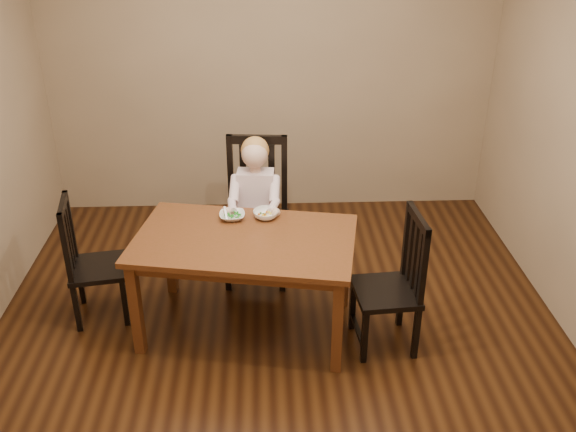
{
  "coord_description": "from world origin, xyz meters",
  "views": [
    {
      "loc": [
        -0.08,
        -3.63,
        2.78
      ],
      "look_at": [
        0.08,
        0.25,
        0.77
      ],
      "focal_mm": 40.0,
      "sensor_mm": 36.0,
      "label": 1
    }
  ],
  "objects_px": {
    "bowl_peas": "(232,216)",
    "chair_child": "(257,213)",
    "bowl_veg": "(266,214)",
    "chair_right": "(393,284)",
    "dining_table": "(245,249)",
    "chair_left": "(90,262)",
    "toddler": "(256,197)"
  },
  "relations": [
    {
      "from": "chair_right",
      "to": "bowl_veg",
      "type": "distance_m",
      "value": 1.0
    },
    {
      "from": "chair_child",
      "to": "chair_left",
      "type": "height_order",
      "value": "chair_child"
    },
    {
      "from": "chair_left",
      "to": "bowl_peas",
      "type": "xyz_separation_m",
      "value": [
        1.0,
        0.08,
        0.3
      ]
    },
    {
      "from": "chair_right",
      "to": "toddler",
      "type": "distance_m",
      "value": 1.27
    },
    {
      "from": "chair_right",
      "to": "bowl_veg",
      "type": "relative_size",
      "value": 5.53
    },
    {
      "from": "chair_child",
      "to": "chair_right",
      "type": "height_order",
      "value": "chair_child"
    },
    {
      "from": "chair_child",
      "to": "chair_right",
      "type": "distance_m",
      "value": 1.28
    },
    {
      "from": "chair_child",
      "to": "bowl_peas",
      "type": "bearing_deg",
      "value": 74.03
    },
    {
      "from": "bowl_peas",
      "to": "toddler",
      "type": "bearing_deg",
      "value": 67.44
    },
    {
      "from": "dining_table",
      "to": "chair_left",
      "type": "bearing_deg",
      "value": 170.01
    },
    {
      "from": "toddler",
      "to": "bowl_veg",
      "type": "height_order",
      "value": "toddler"
    },
    {
      "from": "bowl_peas",
      "to": "bowl_veg",
      "type": "distance_m",
      "value": 0.23
    },
    {
      "from": "toddler",
      "to": "dining_table",
      "type": "bearing_deg",
      "value": 88.25
    },
    {
      "from": "bowl_veg",
      "to": "chair_right",
      "type": "bearing_deg",
      "value": -30.45
    },
    {
      "from": "chair_right",
      "to": "dining_table",
      "type": "bearing_deg",
      "value": 73.05
    },
    {
      "from": "chair_child",
      "to": "bowl_peas",
      "type": "distance_m",
      "value": 0.52
    },
    {
      "from": "chair_child",
      "to": "toddler",
      "type": "xyz_separation_m",
      "value": [
        -0.0,
        -0.06,
        0.16
      ]
    },
    {
      "from": "chair_left",
      "to": "bowl_veg",
      "type": "distance_m",
      "value": 1.27
    },
    {
      "from": "dining_table",
      "to": "chair_right",
      "type": "height_order",
      "value": "chair_right"
    },
    {
      "from": "chair_right",
      "to": "bowl_peas",
      "type": "height_order",
      "value": "chair_right"
    },
    {
      "from": "dining_table",
      "to": "toddler",
      "type": "bearing_deg",
      "value": 83.78
    },
    {
      "from": "toddler",
      "to": "bowl_veg",
      "type": "xyz_separation_m",
      "value": [
        0.07,
        -0.38,
        0.05
      ]
    },
    {
      "from": "bowl_veg",
      "to": "chair_left",
      "type": "bearing_deg",
      "value": -176.12
    },
    {
      "from": "chair_right",
      "to": "chair_left",
      "type": "bearing_deg",
      "value": 74.21
    },
    {
      "from": "chair_right",
      "to": "bowl_veg",
      "type": "xyz_separation_m",
      "value": [
        -0.82,
        0.48,
        0.28
      ]
    },
    {
      "from": "chair_left",
      "to": "toddler",
      "type": "xyz_separation_m",
      "value": [
        1.16,
        0.47,
        0.25
      ]
    },
    {
      "from": "chair_left",
      "to": "chair_child",
      "type": "bearing_deg",
      "value": 104.81
    },
    {
      "from": "chair_child",
      "to": "bowl_peas",
      "type": "relative_size",
      "value": 6.34
    },
    {
      "from": "toddler",
      "to": "bowl_peas",
      "type": "height_order",
      "value": "toddler"
    },
    {
      "from": "toddler",
      "to": "bowl_veg",
      "type": "distance_m",
      "value": 0.39
    },
    {
      "from": "bowl_peas",
      "to": "chair_child",
      "type": "bearing_deg",
      "value": 69.56
    },
    {
      "from": "bowl_veg",
      "to": "bowl_peas",
      "type": "bearing_deg",
      "value": -179.05
    }
  ]
}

